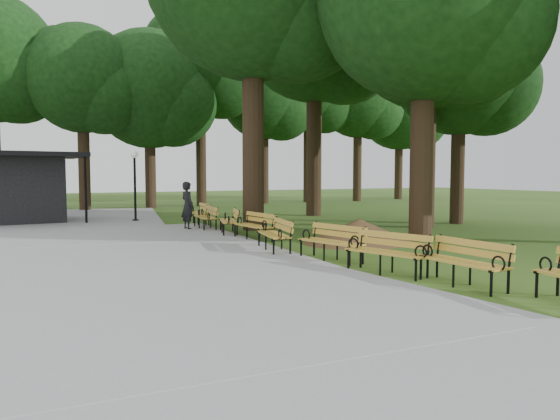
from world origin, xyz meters
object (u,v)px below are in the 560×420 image
dirt_mound (359,231)px  lawn_tree_1 (430,26)px  bench_3 (331,242)px  person (188,206)px  lawn_tree_4 (314,25)px  bench_1 (462,263)px  lawn_tree_5 (460,68)px  kiosk (15,188)px  bench_4 (274,235)px  bench_2 (387,253)px  bench_7 (205,217)px  bench_5 (253,226)px  lamp_post (135,170)px  bench_8 (199,213)px  bench_6 (228,221)px

dirt_mound → lawn_tree_1: (4.96, 2.58, 7.25)m
bench_3 → lawn_tree_1: (7.43, 4.93, 7.17)m
person → lawn_tree_4: size_ratio=0.14×
bench_1 → lawn_tree_5: size_ratio=0.21×
kiosk → dirt_mound: (9.27, -11.68, -1.11)m
bench_3 → bench_4: same height
lawn_tree_1 → bench_2: bearing=-136.7°
bench_7 → lawn_tree_4: size_ratio=0.14×
lawn_tree_1 → bench_5: bearing=-176.0°
dirt_mound → bench_4: bearing=-173.3°
kiosk → lamp_post: (4.64, -1.64, 0.74)m
bench_2 → bench_3: bearing=166.3°
dirt_mound → lawn_tree_4: 13.65m
bench_7 → lawn_tree_1: bearing=73.4°
person → bench_7: person is taller
bench_2 → bench_5: size_ratio=1.00×
bench_4 → lawn_tree_5: lawn_tree_5 is taller
kiosk → bench_5: kiosk is taller
bench_8 → lawn_tree_4: bearing=109.2°
dirt_mound → bench_3: (-2.46, -2.35, 0.07)m
bench_5 → lawn_tree_4: lawn_tree_4 is taller
bench_2 → lawn_tree_5: bearing=110.3°
bench_1 → bench_2: 1.65m
person → lawn_tree_4: lawn_tree_4 is taller
kiosk → bench_1: (7.46, -17.52, -1.04)m
lamp_post → bench_1: 16.23m
person → bench_1: (1.74, -11.70, -0.45)m
bench_8 → bench_7: bearing=-6.9°
bench_7 → lawn_tree_1: 11.12m
dirt_mound → bench_2: bench_2 is taller
bench_2 → bench_6: 8.23m
lawn_tree_5 → bench_1: bearing=-134.8°
dirt_mound → bench_2: 4.87m
bench_1 → bench_4: size_ratio=1.00×
bench_1 → bench_6: bearing=-177.8°
lawn_tree_5 → bench_5: bearing=-173.2°
bench_7 → bench_8: same height
dirt_mound → bench_5: bearing=141.4°
lamp_post → bench_4: lamp_post is taller
bench_2 → lawn_tree_1: lawn_tree_1 is taller
person → bench_5: size_ratio=0.94×
person → bench_2: size_ratio=0.94×
bench_6 → lawn_tree_4: bearing=146.4°
bench_1 → bench_6: size_ratio=1.00×
dirt_mound → bench_8: bearing=107.7°
bench_5 → bench_6: size_ratio=1.00×
dirt_mound → lamp_post: bearing=114.7°
lawn_tree_1 → bench_6: bearing=169.8°
person → bench_3: (1.08, -8.21, -0.45)m
bench_1 → bench_5: size_ratio=1.00×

